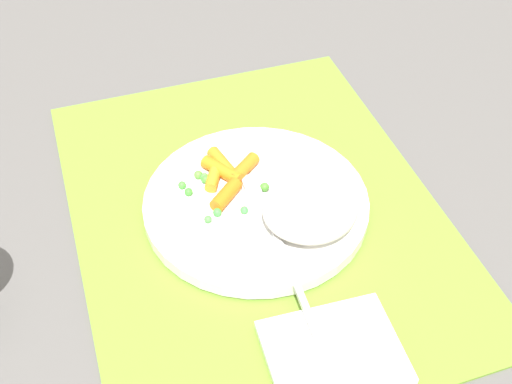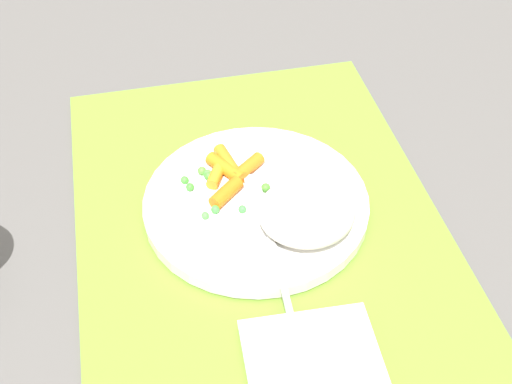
% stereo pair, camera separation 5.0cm
% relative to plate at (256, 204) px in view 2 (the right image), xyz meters
% --- Properties ---
extents(ground_plane, '(2.40, 2.40, 0.00)m').
position_rel_plate_xyz_m(ground_plane, '(0.00, 0.00, -0.01)').
color(ground_plane, '#565451').
extents(placemat, '(0.49, 0.37, 0.01)m').
position_rel_plate_xyz_m(placemat, '(0.00, 0.00, -0.01)').
color(placemat, olive).
rests_on(placemat, ground_plane).
extents(plate, '(0.23, 0.23, 0.01)m').
position_rel_plate_xyz_m(plate, '(0.00, 0.00, 0.00)').
color(plate, white).
rests_on(plate, placemat).
extents(rice_mound, '(0.09, 0.10, 0.04)m').
position_rel_plate_xyz_m(rice_mound, '(-0.05, -0.04, 0.03)').
color(rice_mound, beige).
rests_on(rice_mound, plate).
extents(carrot_portion, '(0.09, 0.07, 0.02)m').
position_rel_plate_xyz_m(carrot_portion, '(0.04, 0.02, 0.01)').
color(carrot_portion, orange).
rests_on(carrot_portion, plate).
extents(pea_scatter, '(0.08, 0.09, 0.01)m').
position_rel_plate_xyz_m(pea_scatter, '(0.03, 0.03, 0.01)').
color(pea_scatter, '#53AF42').
rests_on(pea_scatter, plate).
extents(fork, '(0.21, 0.02, 0.01)m').
position_rel_plate_xyz_m(fork, '(-0.05, 0.00, 0.01)').
color(fork, '#B9B9B9').
rests_on(fork, plate).
extents(napkin, '(0.10, 0.12, 0.01)m').
position_rel_plate_xyz_m(napkin, '(-0.19, -0.01, -0.00)').
color(napkin, white).
rests_on(napkin, placemat).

